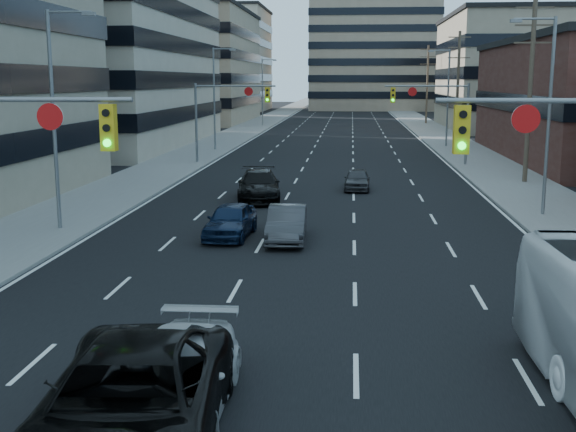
{
  "coord_description": "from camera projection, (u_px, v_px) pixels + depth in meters",
  "views": [
    {
      "loc": [
        1.61,
        -8.67,
        6.26
      ],
      "look_at": [
        -0.25,
        12.69,
        2.2
      ],
      "focal_mm": 45.0,
      "sensor_mm": 36.0,
      "label": 1
    }
  ],
  "objects": [
    {
      "name": "sedan_grey_center",
      "position": [
        287.0,
        224.0,
        28.29
      ],
      "size": [
        1.59,
        4.23,
        1.38
      ],
      "primitive_type": "imported",
      "rotation": [
        0.0,
        0.0,
        0.03
      ],
      "color": "#363639",
      "rests_on": "ground"
    },
    {
      "name": "office_left_far",
      "position": [
        181.0,
        68.0,
        108.23
      ],
      "size": [
        20.0,
        30.0,
        16.0
      ],
      "primitive_type": "cube",
      "color": "gray",
      "rests_on": "ground"
    },
    {
      "name": "office_right_far",
      "position": [
        535.0,
        74.0,
        92.48
      ],
      "size": [
        22.0,
        28.0,
        14.0
      ],
      "primitive_type": "cube",
      "color": "gray",
      "rests_on": "ground"
    },
    {
      "name": "streetlight_right_far",
      "position": [
        446.0,
        93.0,
        66.69
      ],
      "size": [
        2.03,
        0.22,
        9.0
      ],
      "color": "slate",
      "rests_on": "ground"
    },
    {
      "name": "black_pickup",
      "position": [
        130.0,
        405.0,
        12.05
      ],
      "size": [
        3.54,
        6.8,
        1.83
      ],
      "primitive_type": "imported",
      "rotation": [
        0.0,
        0.0,
        0.08
      ],
      "color": "black",
      "rests_on": "ground"
    },
    {
      "name": "sedan_blue",
      "position": [
        230.0,
        220.0,
        28.95
      ],
      "size": [
        1.9,
        4.19,
        1.39
      ],
      "primitive_type": "imported",
      "rotation": [
        0.0,
        0.0,
        -0.06
      ],
      "color": "#0D1B34",
      "rests_on": "ground"
    },
    {
      "name": "sidewalk_right",
      "position": [
        404.0,
        113.0,
        136.04
      ],
      "size": [
        5.0,
        300.0,
        0.15
      ],
      "primitive_type": "cube",
      "color": "slate",
      "rests_on": "ground"
    },
    {
      "name": "signal_far_right",
      "position": [
        435.0,
        107.0,
        52.37
      ],
      "size": [
        6.09,
        0.33,
        6.0
      ],
      "color": "slate",
      "rests_on": "ground"
    },
    {
      "name": "sidewalk_left",
      "position": [
        283.0,
        112.0,
        138.0
      ],
      "size": [
        5.0,
        300.0,
        0.15
      ],
      "primitive_type": "cube",
      "color": "slate",
      "rests_on": "ground"
    },
    {
      "name": "bg_block_right",
      "position": [
        517.0,
        81.0,
        133.18
      ],
      "size": [
        22.0,
        22.0,
        12.0
      ],
      "primitive_type": "cube",
      "color": "gray",
      "rests_on": "ground"
    },
    {
      "name": "sedan_black_far",
      "position": [
        259.0,
        186.0,
        37.94
      ],
      "size": [
        2.83,
        5.59,
        1.55
      ],
      "primitive_type": "imported",
      "rotation": [
        0.0,
        0.0,
        0.13
      ],
      "color": "black",
      "rests_on": "ground"
    },
    {
      "name": "streetlight_left_far",
      "position": [
        264.0,
        89.0,
        97.82
      ],
      "size": [
        2.03,
        0.22,
        9.0
      ],
      "color": "slate",
      "rests_on": "ground"
    },
    {
      "name": "signal_far_left",
      "position": [
        226.0,
        106.0,
        53.69
      ],
      "size": [
        6.09,
        0.33,
        6.0
      ],
      "color": "slate",
      "rests_on": "ground"
    },
    {
      "name": "utility_pole_distant",
      "position": [
        427.0,
        83.0,
        101.64
      ],
      "size": [
        2.2,
        0.28,
        11.0
      ],
      "color": "#4C3D2D",
      "rests_on": "ground"
    },
    {
      "name": "sedan_grey_right",
      "position": [
        357.0,
        179.0,
        41.49
      ],
      "size": [
        1.53,
        3.62,
        1.22
      ],
      "primitive_type": "imported",
      "rotation": [
        0.0,
        0.0,
        -0.03
      ],
      "color": "#363638",
      "rests_on": "ground"
    },
    {
      "name": "streetlight_left_mid",
      "position": [
        216.0,
        94.0,
        63.57
      ],
      "size": [
        2.03,
        0.22,
        9.0
      ],
      "color": "slate",
      "rests_on": "ground"
    },
    {
      "name": "streetlight_left_near",
      "position": [
        57.0,
        110.0,
        29.31
      ],
      "size": [
        2.03,
        0.22,
        9.0
      ],
      "color": "slate",
      "rests_on": "ground"
    },
    {
      "name": "white_van",
      "position": [
        177.0,
        377.0,
        13.67
      ],
      "size": [
        2.05,
        4.92,
        1.42
      ],
      "primitive_type": "imported",
      "rotation": [
        0.0,
        0.0,
        0.01
      ],
      "color": "silver",
      "rests_on": "ground"
    },
    {
      "name": "bg_block_left",
      "position": [
        207.0,
        61.0,
        147.35
      ],
      "size": [
        24.0,
        24.0,
        20.0
      ],
      "primitive_type": "cube",
      "color": "#ADA089",
      "rests_on": "ground"
    },
    {
      "name": "streetlight_right_near",
      "position": [
        546.0,
        107.0,
        32.44
      ],
      "size": [
        2.03,
        0.22,
        9.0
      ],
      "color": "slate",
      "rests_on": "ground"
    },
    {
      "name": "road_surface",
      "position": [
        343.0,
        113.0,
        137.03
      ],
      "size": [
        18.0,
        300.0,
        0.02
      ],
      "primitive_type": "cube",
      "color": "black",
      "rests_on": "ground"
    },
    {
      "name": "utility_pole_midblock",
      "position": [
        458.0,
        84.0,
        72.27
      ],
      "size": [
        2.2,
        0.28,
        11.0
      ],
      "color": "#4C3D2D",
      "rests_on": "ground"
    },
    {
      "name": "utility_pole_block",
      "position": [
        530.0,
        88.0,
        42.91
      ],
      "size": [
        2.2,
        0.28,
        11.0
      ],
      "color": "#4C3D2D",
      "rests_on": "ground"
    }
  ]
}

